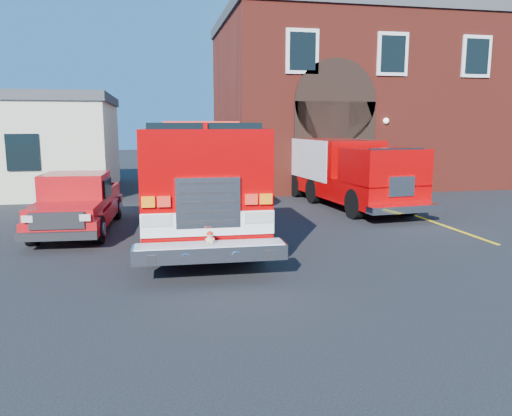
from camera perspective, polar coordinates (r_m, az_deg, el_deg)
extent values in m
plane|color=black|center=(12.04, -1.14, -5.17)|extent=(100.00, 100.00, 0.00)
cube|color=yellow|center=(15.43, 22.64, -2.61)|extent=(0.12, 3.00, 0.01)
cube|color=yellow|center=(17.94, 17.31, -0.67)|extent=(0.12, 3.00, 0.01)
cube|color=yellow|center=(20.58, 13.32, 0.78)|extent=(0.12, 3.00, 0.01)
cube|color=maroon|center=(27.77, 12.30, 11.32)|extent=(15.00, 10.00, 8.00)
cube|color=#3C3F41|center=(28.23, 12.62, 19.86)|extent=(15.20, 10.20, 0.50)
cube|color=black|center=(21.82, 8.94, 6.69)|extent=(3.60, 0.12, 4.00)
cylinder|color=black|center=(21.81, 9.08, 11.94)|extent=(3.60, 0.12, 3.60)
cube|color=black|center=(21.49, 5.33, 17.41)|extent=(1.40, 0.10, 1.80)
cube|color=black|center=(22.94, 15.36, 16.62)|extent=(1.40, 0.10, 1.80)
cube|color=black|center=(24.96, 23.91, 15.56)|extent=(1.40, 0.10, 1.80)
cube|color=black|center=(21.03, -25.11, 5.79)|extent=(1.20, 0.10, 1.40)
cylinder|color=black|center=(11.38, -11.84, -3.23)|extent=(0.40, 1.17, 1.16)
cylinder|color=black|center=(11.53, -0.18, -2.85)|extent=(0.40, 1.17, 1.16)
cube|color=#A90103|center=(14.67, -6.92, 1.03)|extent=(2.90, 9.60, 0.95)
cube|color=#A90103|center=(16.97, -7.45, 6.31)|extent=(2.77, 4.73, 1.69)
cube|color=#A90103|center=(11.47, -6.22, 5.06)|extent=(2.74, 3.46, 1.59)
cube|color=black|center=(10.13, -5.76, 6.87)|extent=(2.33, 0.15, 1.00)
cube|color=red|center=(11.44, -6.30, 9.45)|extent=(1.70, 0.41, 0.15)
cube|color=white|center=(9.92, -5.45, -1.82)|extent=(2.65, 0.13, 0.47)
cube|color=silver|center=(9.84, -5.49, 0.58)|extent=(1.27, 0.10, 1.00)
cube|color=silver|center=(9.75, -5.27, -5.03)|extent=(2.98, 0.66, 0.30)
cube|color=#B7B7BF|center=(16.96, -11.98, 6.19)|extent=(0.15, 3.81, 1.38)
cube|color=#B7B7BF|center=(17.08, -2.94, 6.40)|extent=(0.15, 3.81, 1.38)
sphere|color=tan|center=(9.69, -5.29, -3.71)|extent=(0.15, 0.15, 0.15)
sphere|color=tan|center=(9.66, -5.30, -3.10)|extent=(0.12, 0.12, 0.12)
sphere|color=tan|center=(9.66, -5.57, -2.85)|extent=(0.05, 0.05, 0.05)
sphere|color=tan|center=(9.67, -5.04, -2.83)|extent=(0.05, 0.05, 0.05)
ellipsoid|color=red|center=(9.66, -5.30, -2.88)|extent=(0.13, 0.13, 0.07)
cylinder|color=red|center=(9.65, -5.29, -2.99)|extent=(0.14, 0.14, 0.01)
cylinder|color=black|center=(13.91, -24.16, -2.45)|extent=(0.30, 0.75, 0.74)
cylinder|color=black|center=(13.54, -17.57, -2.36)|extent=(0.30, 0.75, 0.74)
cube|color=#A60D12|center=(15.31, -19.55, -0.59)|extent=(2.14, 5.16, 0.41)
cube|color=#A60D12|center=(13.52, -21.12, -0.39)|extent=(1.77, 1.48, 0.32)
cube|color=#A60D12|center=(14.94, -19.91, 2.00)|extent=(1.79, 1.75, 0.92)
cube|color=#A60D12|center=(16.68, -18.63, 1.54)|extent=(1.81, 2.03, 0.51)
cube|color=black|center=(12.84, -21.80, -3.04)|extent=(1.88, 0.24, 0.20)
cylinder|color=black|center=(16.55, 11.28, 0.46)|extent=(0.40, 1.01, 0.98)
cylinder|color=black|center=(17.55, 16.97, 0.74)|extent=(0.40, 1.01, 0.98)
cube|color=#A90103|center=(19.16, 10.41, 2.53)|extent=(2.89, 7.33, 0.80)
cube|color=#A90103|center=(20.26, 8.76, 5.87)|extent=(2.64, 4.66, 1.34)
cube|color=#A90103|center=(16.89, 14.38, 4.65)|extent=(2.42, 2.34, 1.16)
cube|color=#B7B7BF|center=(19.81, 5.80, 5.59)|extent=(0.38, 3.74, 1.52)
cube|color=#B7B7BF|center=(20.77, 11.58, 5.63)|extent=(0.38, 3.74, 1.52)
cube|color=silver|center=(15.94, 16.59, -0.10)|extent=(2.44, 0.62, 0.22)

